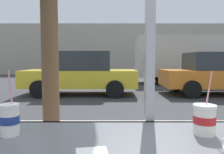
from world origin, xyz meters
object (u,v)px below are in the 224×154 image
Objects in this scene: parked_car_yellow at (81,73)px; parked_car_orange at (217,73)px; soda_cup_right at (205,119)px; soda_cup_left at (10,119)px; box_truck at (190,58)px.

parked_car_orange is at bearing -0.00° from parked_car_yellow.
parked_car_orange is (3.68, 7.51, -0.22)m from soda_cup_right.
soda_cup_left is 0.05× the size of box_truck.
parked_car_orange is (5.36, -0.00, -0.01)m from parked_car_yellow.
soda_cup_right is 7.70m from parked_car_yellow.
soda_cup_right is at bearing 0.73° from soda_cup_left.
box_truck reaches higher than parked_car_orange.
soda_cup_left is at bearing -84.25° from parked_car_yellow.
box_truck is (0.43, 4.13, 0.66)m from parked_car_orange.
parked_car_orange reaches higher than soda_cup_right.
soda_cup_left is at bearing -121.45° from parked_car_orange.
soda_cup_right is 8.37m from parked_car_orange.
soda_cup_right is 0.07× the size of parked_car_orange.
parked_car_orange is at bearing -95.96° from box_truck.
parked_car_orange is at bearing 63.87° from soda_cup_right.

